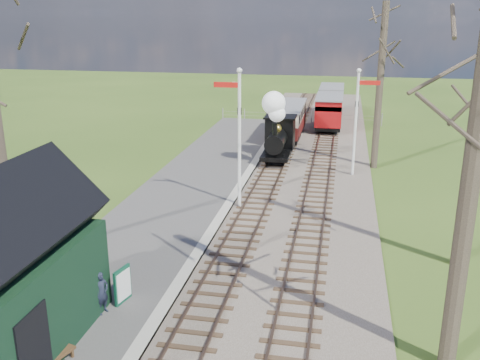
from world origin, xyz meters
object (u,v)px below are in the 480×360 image
(semaphore_far, at_px, (358,115))
(coach, at_px, (289,119))
(locomotive, at_px, (278,130))
(red_carriage_a, at_px, (329,111))
(sign_board, at_px, (123,285))
(person, at_px, (102,293))
(bench, at_px, (44,354))
(red_carriage_b, at_px, (331,100))
(semaphore_near, at_px, (238,129))

(semaphore_far, relative_size, coach, 0.86)
(locomotive, height_order, red_carriage_a, locomotive)
(locomotive, distance_m, red_carriage_a, 10.11)
(sign_board, bearing_deg, person, -114.97)
(locomotive, bearing_deg, person, -98.92)
(coach, relative_size, sign_board, 6.14)
(locomotive, bearing_deg, bench, -98.63)
(locomotive, bearing_deg, red_carriage_a, 75.01)
(coach, bearing_deg, locomotive, -90.11)
(locomotive, xyz_separation_m, person, (-2.76, -17.60, -1.10))
(sign_board, relative_size, person, 0.85)
(red_carriage_a, bearing_deg, bench, -100.73)
(semaphore_far, bearing_deg, red_carriage_b, 95.89)
(semaphore_near, distance_m, semaphore_far, 7.91)
(coach, relative_size, person, 5.23)
(semaphore_near, bearing_deg, sign_board, -100.63)
(coach, distance_m, red_carriage_a, 4.52)
(semaphore_far, relative_size, sign_board, 5.27)
(red_carriage_a, bearing_deg, person, -101.12)
(locomotive, relative_size, person, 3.27)
(coach, xyz_separation_m, red_carriage_b, (2.60, 9.20, 0.01))
(coach, xyz_separation_m, red_carriage_a, (2.60, 3.70, 0.01))
(sign_board, height_order, person, person)
(semaphore_far, distance_m, coach, 9.32)
(red_carriage_a, bearing_deg, semaphore_near, -100.78)
(semaphore_near, distance_m, red_carriage_b, 23.55)
(coach, bearing_deg, red_carriage_a, 54.90)
(semaphore_far, bearing_deg, person, -114.55)
(coach, height_order, bench, coach)
(semaphore_near, height_order, coach, semaphore_near)
(red_carriage_a, distance_m, red_carriage_b, 5.50)
(semaphore_near, bearing_deg, bench, -100.66)
(locomotive, bearing_deg, red_carriage_b, 80.29)
(red_carriage_b, bearing_deg, bench, -99.10)
(coach, height_order, person, coach)
(coach, height_order, sign_board, coach)
(sign_board, bearing_deg, red_carriage_a, 79.27)
(person, bearing_deg, sign_board, -4.93)
(sign_board, height_order, bench, sign_board)
(semaphore_far, height_order, person, semaphore_far)
(semaphore_far, xyz_separation_m, coach, (-4.37, 8.00, -1.93))
(bench, bearing_deg, person, 83.39)
(sign_board, distance_m, bench, 3.36)
(bench, bearing_deg, semaphore_near, 79.34)
(red_carriage_b, bearing_deg, red_carriage_a, -90.00)
(semaphore_far, xyz_separation_m, locomotive, (-4.39, 1.94, -1.42))
(red_carriage_a, relative_size, red_carriage_b, 1.00)
(red_carriage_b, height_order, bench, red_carriage_b)
(semaphore_near, relative_size, coach, 0.93)
(semaphore_near, xyz_separation_m, locomotive, (0.76, 7.94, -1.69))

